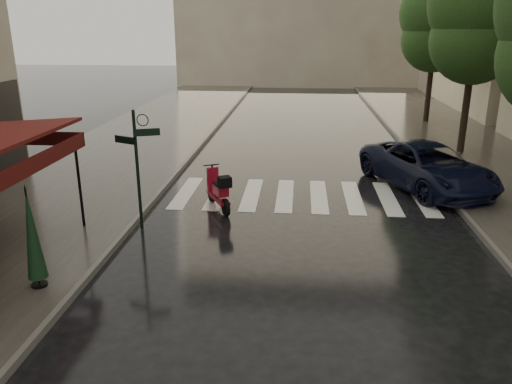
# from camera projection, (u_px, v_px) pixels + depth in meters

# --- Properties ---
(ground) EXTENTS (120.00, 120.00, 0.00)m
(ground) POSITION_uv_depth(u_px,v_px,m) (155.00, 286.00, 10.13)
(ground) COLOR black
(ground) RESTS_ON ground
(sidewalk_near) EXTENTS (6.00, 60.00, 0.12)m
(sidewalk_near) POSITION_uv_depth(u_px,v_px,m) (131.00, 146.00, 21.84)
(sidewalk_near) COLOR #38332D
(sidewalk_near) RESTS_ON ground
(sidewalk_far) EXTENTS (5.50, 60.00, 0.12)m
(sidewalk_far) POSITION_uv_depth(u_px,v_px,m) (478.00, 153.00, 20.60)
(sidewalk_far) COLOR #38332D
(sidewalk_far) RESTS_ON ground
(curb_near) EXTENTS (0.12, 60.00, 0.16)m
(curb_near) POSITION_uv_depth(u_px,v_px,m) (200.00, 147.00, 21.58)
(curb_near) COLOR #595651
(curb_near) RESTS_ON ground
(curb_far) EXTENTS (0.12, 60.00, 0.16)m
(curb_far) POSITION_uv_depth(u_px,v_px,m) (409.00, 151.00, 20.83)
(curb_far) COLOR #595651
(curb_far) RESTS_ON ground
(crosswalk) EXTENTS (7.85, 3.20, 0.01)m
(crosswalk) POSITION_uv_depth(u_px,v_px,m) (302.00, 196.00, 15.56)
(crosswalk) COLOR silver
(crosswalk) RESTS_ON ground
(signpost) EXTENTS (1.17, 0.29, 3.10)m
(signpost) POSITION_uv_depth(u_px,v_px,m) (137.00, 160.00, 12.49)
(signpost) COLOR black
(signpost) RESTS_ON ground
(tree_mid) EXTENTS (3.80, 3.80, 8.34)m
(tree_mid) POSITION_uv_depth(u_px,v_px,m) (479.00, 11.00, 18.93)
(tree_mid) COLOR black
(tree_mid) RESTS_ON sidewalk_far
(tree_far) EXTENTS (3.80, 3.80, 8.16)m
(tree_far) POSITION_uv_depth(u_px,v_px,m) (437.00, 18.00, 25.57)
(tree_far) COLOR black
(tree_far) RESTS_ON sidewalk_far
(scooter) EXTENTS (0.99, 1.63, 1.17)m
(scooter) POSITION_uv_depth(u_px,v_px,m) (219.00, 191.00, 14.26)
(scooter) COLOR black
(scooter) RESTS_ON ground
(parked_car) EXTENTS (4.22, 5.70, 1.44)m
(parked_car) POSITION_uv_depth(u_px,v_px,m) (427.00, 166.00, 16.13)
(parked_car) COLOR black
(parked_car) RESTS_ON ground
(parasol_back) EXTENTS (0.38, 0.38, 2.05)m
(parasol_back) POSITION_uv_depth(u_px,v_px,m) (32.00, 235.00, 9.57)
(parasol_back) COLOR black
(parasol_back) RESTS_ON sidewalk_near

